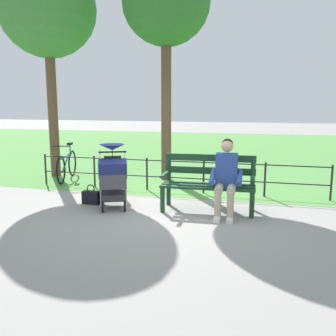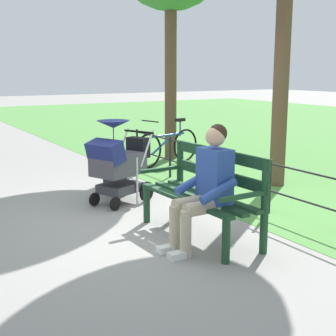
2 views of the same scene
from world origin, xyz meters
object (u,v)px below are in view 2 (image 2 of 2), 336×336
object	(u,v)px
park_bench	(206,189)
handbag	(112,186)
person_on_bench	(206,184)
stroller	(118,161)
bicycle	(168,146)

from	to	relation	value
park_bench	handbag	size ratio (longest dim) A/B	4.37
person_on_bench	handbag	distance (m)	2.55
stroller	handbag	bearing A→B (deg)	-13.78
handbag	park_bench	bearing A→B (deg)	-175.89
park_bench	bicycle	world-z (taller)	park_bench
park_bench	handbag	distance (m)	2.21
park_bench	stroller	bearing A→B (deg)	9.49
person_on_bench	stroller	distance (m)	1.99
handbag	bicycle	world-z (taller)	bicycle
stroller	person_on_bench	bearing A→B (deg)	-178.39
person_on_bench	bicycle	xyz separation A→B (m)	(4.03, -1.94, -0.31)
stroller	bicycle	bearing A→B (deg)	-44.27
park_bench	handbag	xyz separation A→B (m)	(2.17, 0.16, -0.40)
park_bench	handbag	bearing A→B (deg)	4.11
stroller	bicycle	xyz separation A→B (m)	(2.04, -1.99, -0.23)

